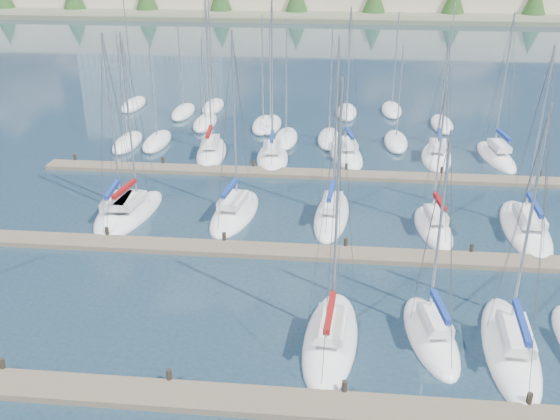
# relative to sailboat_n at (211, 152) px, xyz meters

# --- Properties ---
(ground) EXTENTS (400.00, 400.00, 0.00)m
(ground) POSITION_rel_sailboat_n_xyz_m (8.44, 25.47, -0.20)
(ground) COLOR #233847
(ground) RESTS_ON ground
(dock_near) EXTENTS (44.00, 1.93, 1.10)m
(dock_near) POSITION_rel_sailboat_n_xyz_m (8.44, -32.52, -0.05)
(dock_near) COLOR #6B5E4C
(dock_near) RESTS_ON ground
(dock_mid) EXTENTS (44.00, 1.93, 1.10)m
(dock_mid) POSITION_rel_sailboat_n_xyz_m (8.44, -18.52, -0.05)
(dock_mid) COLOR #6B5E4C
(dock_mid) RESTS_ON ground
(dock_far) EXTENTS (44.00, 1.93, 1.10)m
(dock_far) POSITION_rel_sailboat_n_xyz_m (8.44, -4.52, -0.05)
(dock_far) COLOR #6B5E4C
(dock_far) RESTS_ON ground
(sailboat_n) EXTENTS (3.50, 8.96, 15.60)m
(sailboat_n) POSITION_rel_sailboat_n_xyz_m (0.00, 0.00, 0.00)
(sailboat_n) COLOR white
(sailboat_n) RESTS_ON ground
(sailboat_r) EXTENTS (3.35, 8.43, 13.48)m
(sailboat_r) POSITION_rel_sailboat_n_xyz_m (26.01, 1.44, -0.01)
(sailboat_r) COLOR white
(sailboat_r) RESTS_ON ground
(sailboat_f) EXTENTS (3.27, 9.41, 13.15)m
(sailboat_f) POSITION_rel_sailboat_n_xyz_m (20.64, -27.49, -0.02)
(sailboat_f) COLOR white
(sailboat_f) RESTS_ON ground
(sailboat_k) EXTENTS (3.09, 9.05, 13.49)m
(sailboat_k) POSITION_rel_sailboat_n_xyz_m (11.43, -12.65, -0.01)
(sailboat_k) COLOR white
(sailboat_k) RESTS_ON ground
(sailboat_d) EXTENTS (3.34, 8.85, 14.11)m
(sailboat_d) POSITION_rel_sailboat_n_xyz_m (11.73, -27.66, -0.01)
(sailboat_d) COLOR white
(sailboat_d) RESTS_ON ground
(sailboat_l) EXTENTS (2.94, 7.08, 10.78)m
(sailboat_l) POSITION_rel_sailboat_n_xyz_m (18.51, -14.03, -0.02)
(sailboat_l) COLOR white
(sailboat_l) RESTS_ON ground
(sailboat_e) EXTENTS (3.28, 7.42, 11.67)m
(sailboat_e) POSITION_rel_sailboat_n_xyz_m (16.84, -26.82, -0.01)
(sailboat_e) COLOR white
(sailboat_e) RESTS_ON ground
(sailboat_j) EXTENTS (3.84, 8.50, 13.79)m
(sailboat_j) POSITION_rel_sailboat_n_xyz_m (4.35, -12.99, -0.02)
(sailboat_j) COLOR white
(sailboat_j) RESTS_ON ground
(sailboat_o) EXTENTS (3.50, 8.00, 14.56)m
(sailboat_o) POSITION_rel_sailboat_n_xyz_m (5.79, -0.90, -0.01)
(sailboat_o) COLOR white
(sailboat_o) RESTS_ON ground
(sailboat_m) EXTENTS (3.38, 9.78, 13.28)m
(sailboat_m) POSITION_rel_sailboat_n_xyz_m (24.83, -13.63, -0.03)
(sailboat_m) COLOR white
(sailboat_m) RESTS_ON ground
(sailboat_p) EXTENTS (4.14, 8.52, 13.84)m
(sailboat_p) POSITION_rel_sailboat_n_xyz_m (12.43, 0.77, -0.01)
(sailboat_p) COLOR white
(sailboat_p) RESTS_ON ground
(sailboat_i) EXTENTS (3.51, 8.62, 13.71)m
(sailboat_i) POSITION_rel_sailboat_n_xyz_m (-2.94, -13.81, -0.00)
(sailboat_i) COLOR white
(sailboat_i) RESTS_ON ground
(sailboat_q) EXTENTS (3.50, 7.95, 11.34)m
(sailboat_q) POSITION_rel_sailboat_n_xyz_m (20.64, 0.98, -0.02)
(sailboat_q) COLOR white
(sailboat_q) RESTS_ON ground
(sailboat_h) EXTENTS (3.64, 8.33, 13.66)m
(sailboat_h) POSITION_rel_sailboat_n_xyz_m (-3.97, -13.97, -0.02)
(sailboat_h) COLOR white
(sailboat_h) RESTS_ON ground
(distant_boats) EXTENTS (36.93, 20.75, 13.30)m
(distant_boats) POSITION_rel_sailboat_n_xyz_m (4.10, 9.23, 0.09)
(distant_boats) COLOR #9EA0A5
(distant_boats) RESTS_ON ground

